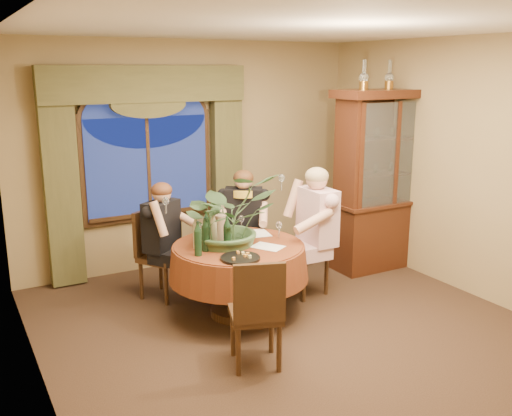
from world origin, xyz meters
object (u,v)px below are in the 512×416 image
dining_table (239,280)px  chair_right (305,252)px  wine_bottle_4 (214,230)px  oil_lamp_left (364,75)px  oil_lamp_right (414,74)px  person_back (162,241)px  chair_front_left (255,311)px  china_cabinet (384,180)px  wine_bottle_0 (196,232)px  wine_bottle_2 (198,239)px  oil_lamp_center (389,75)px  chair_back (162,255)px  centerpiece_plant (227,183)px  wine_bottle_5 (207,227)px  person_scarf (244,227)px  chair_back_right (229,241)px  stoneware_vase (221,229)px  wine_bottle_1 (205,234)px  person_pink (317,234)px  olive_bowl (244,244)px  wine_bottle_3 (227,233)px

dining_table → chair_right: 0.92m
wine_bottle_4 → dining_table: bearing=-16.0°
oil_lamp_left → oil_lamp_right: size_ratio=1.00×
person_back → chair_front_left: bearing=62.1°
china_cabinet → wine_bottle_0: 2.71m
wine_bottle_2 → wine_bottle_4: (0.25, 0.19, 0.00)m
oil_lamp_center → chair_back: (-2.78, 0.36, -1.90)m
centerpiece_plant → oil_lamp_left: bearing=10.4°
centerpiece_plant → wine_bottle_5: bearing=156.2°
chair_back → person_scarf: person_scarf is taller
chair_front_left → centerpiece_plant: (0.27, 1.06, 0.89)m
oil_lamp_left → chair_front_left: oil_lamp_left is taller
chair_back_right → wine_bottle_4: 1.12m
stoneware_vase → wine_bottle_1: 0.27m
china_cabinet → chair_front_left: 3.03m
wine_bottle_0 → person_scarf: bearing=37.8°
chair_front_left → person_pink: 1.61m
dining_table → oil_lamp_right: oil_lamp_right is taller
oil_lamp_left → oil_lamp_center: bearing=0.0°
olive_bowl → wine_bottle_5: bearing=135.3°
chair_front_left → wine_bottle_4: 1.12m
oil_lamp_right → chair_back_right: bearing=168.8°
oil_lamp_center → chair_back: bearing=172.7°
person_pink → wine_bottle_5: person_pink is taller
wine_bottle_5 → wine_bottle_0: bearing=-147.3°
oil_lamp_center → olive_bowl: (-2.25, -0.55, -1.61)m
centerpiece_plant → wine_bottle_3: bearing=-118.4°
oil_lamp_center → person_pink: (-1.33, -0.48, -1.65)m
chair_right → centerpiece_plant: bearing=83.5°
stoneware_vase → centerpiece_plant: (0.07, -0.01, 0.47)m
china_cabinet → oil_lamp_right: size_ratio=6.51×
oil_lamp_right → wine_bottle_5: oil_lamp_right is taller
oil_lamp_left → person_pink: bearing=-153.1°
chair_back_right → china_cabinet: bearing=-172.4°
dining_table → wine_bottle_3: (-0.17, -0.10, 0.54)m
person_scarf → wine_bottle_1: bearing=74.9°
oil_lamp_center → person_scarf: bearing=170.1°
person_back → centerpiece_plant: 1.09m
oil_lamp_right → wine_bottle_0: 3.42m
person_back → wine_bottle_0: person_back is taller
centerpiece_plant → wine_bottle_4: centerpiece_plant is taller
wine_bottle_4 → wine_bottle_2: bearing=-142.4°
wine_bottle_0 → wine_bottle_5: bearing=32.7°
stoneware_vase → wine_bottle_3: wine_bottle_3 is taller
person_scarf → wine_bottle_5: size_ratio=4.09×
wine_bottle_0 → wine_bottle_5: size_ratio=1.00×
china_cabinet → oil_lamp_left: bearing=180.0°
olive_bowl → person_scarf: bearing=62.6°
stoneware_vase → wine_bottle_5: bearing=148.1°
oil_lamp_left → china_cabinet: bearing=0.0°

